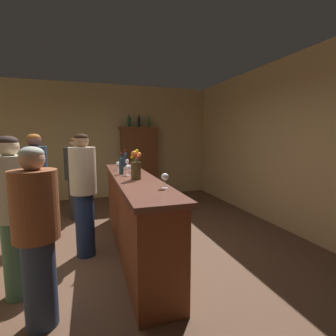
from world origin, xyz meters
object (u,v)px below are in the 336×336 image
Objects in this scene: display_bottle_midleft at (139,122)px; wine_glass_rear at (165,177)px; bar_counter at (134,214)px; wine_bottle_riesling at (136,163)px; wine_glass_front at (118,164)px; wine_glass_mid at (127,162)px; display_cabinet at (139,161)px; patron_by_cabinet at (13,211)px; display_bottle_center at (149,122)px; patron_in_navy at (75,176)px; flower_arrangement at (136,167)px; wine_bottle_merlot at (125,159)px; patron_redhead at (37,183)px; patron_tall at (37,232)px; cheese_plate at (136,168)px; wine_glass_spare at (128,168)px; display_bottle_left at (129,121)px; patron_in_grey at (84,190)px; wine_bottle_chardonnay at (121,165)px.

wine_glass_rear is at bearing -97.46° from display_bottle_midleft.
wine_bottle_riesling reaches higher than bar_counter.
wine_glass_front is 0.19m from wine_glass_mid.
display_cabinet reaches higher than patron_by_cabinet.
display_cabinet is at bearing -180.00° from display_bottle_center.
flower_arrangement is at bearing -21.62° from patron_in_navy.
wine_bottle_merlot is 0.18× the size of patron_redhead.
wine_bottle_merlot is at bearing 87.38° from flower_arrangement.
wine_bottle_riesling is 2.01m from patron_tall.
wine_bottle_merlot is at bearing 96.79° from wine_bottle_riesling.
wine_glass_spare is at bearing -108.53° from cheese_plate.
display_bottle_midleft is at bearing 82.54° from wine_glass_rear.
wine_glass_rear is 2.26m from patron_redhead.
patron_tall is (-0.95, -1.24, -0.34)m from wine_glass_spare.
display_bottle_center is (0.96, 3.13, 1.45)m from bar_counter.
wine_bottle_merlot is 1.71× the size of cheese_plate.
patron_redhead is at bearing 176.02° from wine_glass_front.
bar_counter is at bearing -92.22° from wine_glass_mid.
patron_by_cabinet is 2.44m from patron_in_navy.
patron_by_cabinet is (-1.74, -3.79, -1.10)m from display_bottle_left.
flower_arrangement is 1.38m from patron_by_cabinet.
patron_in_navy is at bearing -137.77° from display_bottle_midleft.
wine_bottle_merlot is 1.47m from patron_redhead.
wine_glass_rear is 0.42× the size of flower_arrangement.
flower_arrangement is at bearing -100.99° from wine_bottle_riesling.
patron_in_grey is (0.68, -0.69, -0.01)m from patron_redhead.
wine_bottle_merlot is 1.80× the size of wine_glass_mid.
wine_bottle_merlot is 0.49m from wine_glass_front.
patron_in_navy is 1.68m from patron_in_grey.
display_cabinet reaches higher than wine_bottle_riesling.
wine_bottle_merlot is 2.04m from wine_glass_rear.
wine_bottle_merlot is 0.20× the size of patron_tall.
patron_tall is (-1.18, -0.26, -0.35)m from wine_glass_rear.
display_bottle_left reaches higher than display_bottle_center.
wine_bottle_chardonnay is at bearing -101.56° from wine_bottle_merlot.
wine_glass_front is at bearing 141.28° from wine_bottle_riesling.
patron_tall is 1.94m from patron_redhead.
flower_arrangement is 3.56m from display_bottle_midleft.
patron_in_navy reaches higher than wine_glass_mid.
display_bottle_left is (0.45, 3.13, 1.46)m from bar_counter.
display_bottle_center is at bearing 0.00° from display_cabinet.
wine_glass_spare is at bearing 24.54° from patron_in_grey.
wine_bottle_riesling is 0.32m from wine_glass_mid.
display_bottle_midleft reaches higher than patron_by_cabinet.
wine_bottle_riesling is at bearing -6.61° from patron_in_navy.
patron_redhead is 0.97m from patron_in_grey.
wine_bottle_riesling reaches higher than wine_glass_spare.
wine_bottle_chardonnay reaches higher than wine_bottle_merlot.
cheese_plate is at bearing -108.54° from display_bottle_center.
display_bottle_left reaches higher than wine_glass_front.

